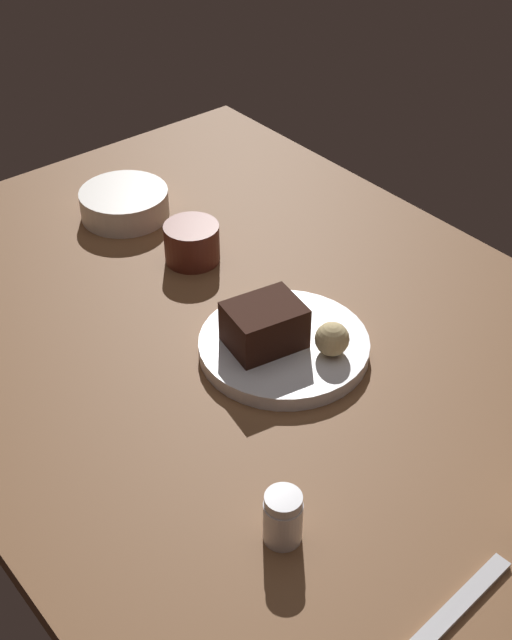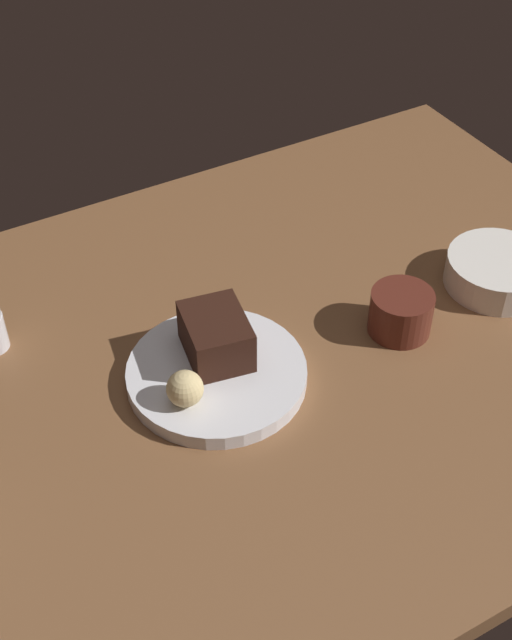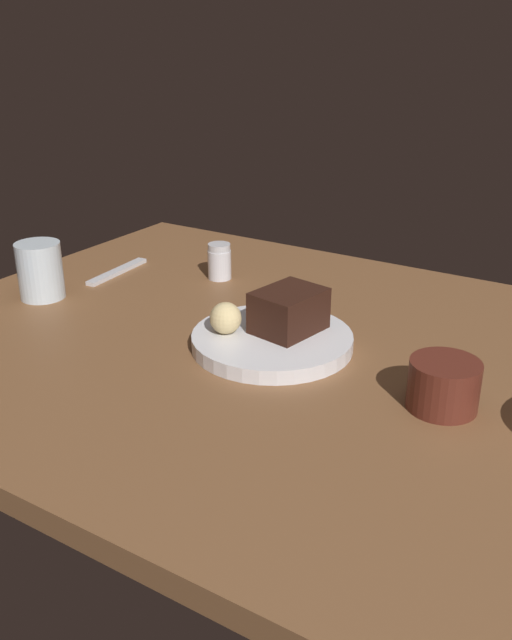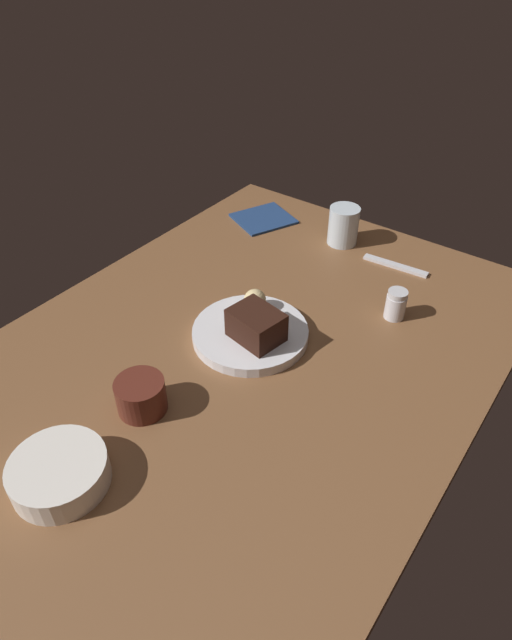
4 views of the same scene
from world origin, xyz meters
TOP-DOWN VIEW (x-y plane):
  - dining_table at (0.00, 0.00)cm, footprint 120.00×84.00cm
  - dessert_plate at (-5.48, -0.98)cm, footprint 22.19×22.19cm
  - chocolate_cake_slice at (-4.25, 1.33)cm, footprint 8.87×10.50cm
  - bread_roll at (-11.09, -4.03)cm, footprint 4.40×4.40cm
  - side_bowl at (36.74, -3.50)cm, footprint 14.18×14.18cm
  - coffee_cup at (19.55, -4.47)cm, footprint 8.24×8.24cm

SIDE VIEW (x-z plane):
  - dining_table at x=0.00cm, z-range 0.00..3.00cm
  - dessert_plate at x=-5.48cm, z-range 3.00..5.03cm
  - side_bowl at x=36.74cm, z-range 3.00..7.44cm
  - coffee_cup at x=19.55cm, z-range 3.00..8.90cm
  - bread_roll at x=-11.09cm, z-range 5.03..9.43cm
  - chocolate_cake_slice at x=-4.25cm, z-range 5.03..10.86cm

